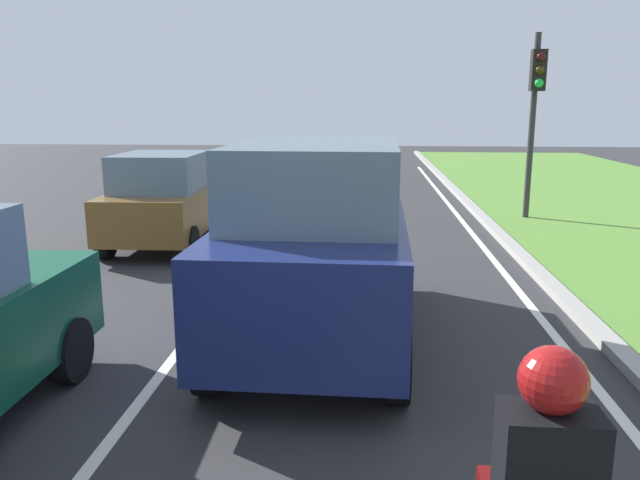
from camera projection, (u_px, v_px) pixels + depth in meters
name	position (u px, v px, depth m)	size (l,w,h in m)	color
ground_plane	(294.00, 250.00, 11.62)	(60.00, 60.00, 0.00)	#2D2D30
lane_line_center	(257.00, 249.00, 11.68)	(0.12, 32.00, 0.01)	silver
lane_line_right_edge	(488.00, 253.00, 11.36)	(0.12, 32.00, 0.01)	silver
curb_right	(516.00, 251.00, 11.31)	(0.24, 48.00, 0.12)	#9E9B93
car_suv_ahead	(319.00, 241.00, 6.99)	(2.06, 4.54, 2.28)	navy
car_hatchback_far	(166.00, 199.00, 11.93)	(1.81, 3.74, 1.78)	brown
rider_person	(545.00, 472.00, 2.56)	(0.50, 0.40, 1.16)	black
traffic_light_near_right	(535.00, 98.00, 13.98)	(0.32, 0.50, 4.25)	#2D2D2D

